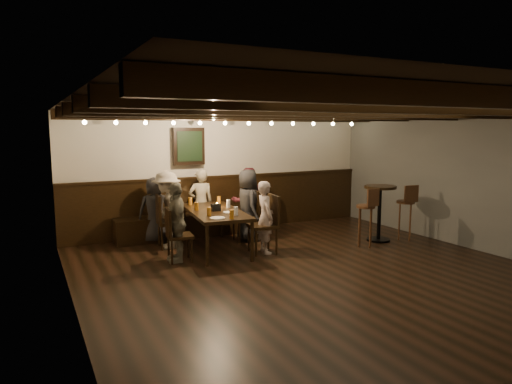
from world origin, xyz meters
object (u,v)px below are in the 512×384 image
dining_table (215,214)px  chair_left_far (179,245)px  chair_right_far (264,235)px  person_left_far (176,222)px  person_bench_right (247,201)px  person_right_far (265,217)px  person_right_near (248,205)px  bar_stool_right (405,219)px  chair_right_near (246,225)px  chair_left_near (169,231)px  person_bench_left (155,210)px  bar_stool_left (365,225)px  person_bench_centre (201,203)px  high_top_table (380,205)px  person_left_near (167,210)px

dining_table → chair_left_far: 0.93m
chair_right_far → person_left_far: 1.51m
person_bench_right → person_right_far: 1.36m
person_right_near → bar_stool_right: 2.98m
dining_table → chair_right_near: (0.77, 0.36, -0.35)m
dining_table → person_right_near: person_right_near is taller
chair_left_near → person_bench_right: bearing=105.5°
bar_stool_right → chair_right_near: bearing=162.8°
chair_left_near → chair_right_far: (1.32, -1.07, 0.01)m
person_bench_right → chair_left_far: bearing=39.8°
person_bench_left → bar_stool_left: size_ratio=1.15×
person_bench_centre → person_right_far: bearing=116.6°
dining_table → chair_left_near: chair_left_near is taller
person_right_far → person_bench_left: bearing=50.7°
person_bench_left → person_bench_centre: (0.91, 0.04, 0.05)m
dining_table → person_bench_left: (-0.79, 1.00, -0.03)m
person_right_far → bar_stool_right: bearing=-91.3°
person_bench_right → bar_stool_right: size_ratio=1.26×
person_bench_left → person_right_far: (1.48, -1.54, 0.00)m
dining_table → person_bench_centre: person_bench_centre is taller
person_bench_right → high_top_table: (1.97, -1.56, 0.02)m
chair_right_far → person_right_near: size_ratio=0.73×
chair_left_far → bar_stool_right: bearing=89.1°
chair_right_near → bar_stool_right: size_ratio=0.90×
person_right_near → bar_stool_left: 2.17m
person_right_near → bar_stool_right: bearing=-108.9°
person_bench_left → person_left_far: (-0.01, -1.36, 0.02)m
chair_right_far → person_left_near: (-1.35, 1.07, 0.38)m
person_left_far → chair_left_far: bearing=90.0°
person_right_far → bar_stool_left: 1.85m
chair_right_near → person_bench_left: 1.71m
person_bench_centre → person_left_near: bearing=38.7°
person_left_far → bar_stool_left: size_ratio=1.20×
person_right_far → high_top_table: (2.28, -0.24, 0.07)m
dining_table → chair_left_far: size_ratio=2.28×
person_bench_centre → high_top_table: person_bench_centre is taller
person_bench_centre → person_right_far: (0.57, -1.58, -0.05)m
person_bench_centre → chair_left_far: bearing=64.4°
chair_left_far → person_left_far: size_ratio=0.67×
chair_left_near → person_bench_right: size_ratio=0.71×
person_bench_right → person_left_far: (-1.80, -1.14, -0.03)m
person_left_far → high_top_table: (3.77, -0.42, 0.05)m
person_bench_centre → bar_stool_right: size_ratio=1.25×
person_bench_left → person_right_near: size_ratio=0.91×
person_left_far → chair_right_near: bearing=121.5°
high_top_table → bar_stool_right: 0.60m
bar_stool_left → bar_stool_right: 1.00m
person_bench_centre → person_right_near: (0.67, -0.69, 0.01)m
chair_left_near → person_right_far: 1.75m
person_bench_centre → person_bench_right: person_bench_right is taller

